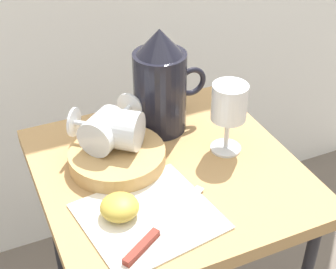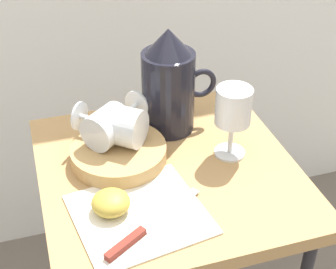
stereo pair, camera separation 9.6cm
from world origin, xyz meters
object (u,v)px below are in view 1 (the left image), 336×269
object	(u,v)px
wine_glass_upright	(229,106)
knife	(155,234)
apple_half_left	(120,207)
table	(168,197)
wine_glass_tipped_near	(105,130)
basket_tray	(117,157)
pitcher	(160,90)
wine_glass_tipped_far	(119,129)

from	to	relation	value
wine_glass_upright	knife	xyz separation A→B (m)	(-0.23, -0.17, -0.10)
apple_half_left	knife	size ratio (longest dim) A/B	0.34
table	wine_glass_tipped_near	size ratio (longest dim) A/B	4.78
basket_tray	wine_glass_upright	world-z (taller)	wine_glass_upright
pitcher	wine_glass_tipped_far	size ratio (longest dim) A/B	1.53
knife	wine_glass_tipped_far	bearing A→B (deg)	84.74
wine_glass_upright	knife	size ratio (longest dim) A/B	0.76
table	knife	distance (m)	0.21
table	pitcher	distance (m)	0.23
wine_glass_upright	table	bearing A→B (deg)	-177.01
wine_glass_upright	apple_half_left	xyz separation A→B (m)	(-0.27, -0.10, -0.08)
apple_half_left	wine_glass_tipped_far	bearing A→B (deg)	69.81
wine_glass_upright	knife	bearing A→B (deg)	-143.74
knife	pitcher	bearing A→B (deg)	64.88
apple_half_left	knife	distance (m)	0.08
pitcher	knife	size ratio (longest dim) A/B	1.16
wine_glass_tipped_far	wine_glass_upright	bearing A→B (deg)	-14.64
basket_tray	wine_glass_tipped_far	xyz separation A→B (m)	(0.01, 0.01, 0.06)
pitcher	wine_glass_upright	distance (m)	0.16
table	wine_glass_tipped_far	world-z (taller)	wine_glass_tipped_far
pitcher	wine_glass_tipped_far	xyz separation A→B (m)	(-0.12, -0.08, -0.02)
basket_tray	pitcher	xyz separation A→B (m)	(0.13, 0.09, 0.08)
apple_half_left	knife	world-z (taller)	apple_half_left
pitcher	apple_half_left	world-z (taller)	pitcher
apple_half_left	wine_glass_tipped_near	bearing A→B (deg)	78.92
pitcher	wine_glass_upright	size ratio (longest dim) A/B	1.53
wine_glass_tipped_near	table	bearing A→B (deg)	-36.51
table	basket_tray	xyz separation A→B (m)	(-0.09, 0.05, 0.10)
wine_glass_tipped_far	knife	distance (m)	0.24
basket_tray	pitcher	distance (m)	0.18
wine_glass_upright	apple_half_left	distance (m)	0.30
wine_glass_upright	apple_half_left	world-z (taller)	wine_glass_upright
table	wine_glass_upright	size ratio (longest dim) A/B	4.79
wine_glass_tipped_near	apple_half_left	xyz separation A→B (m)	(-0.03, -0.17, -0.05)
wine_glass_tipped_near	apple_half_left	size ratio (longest dim) A/B	2.21
basket_tray	knife	size ratio (longest dim) A/B	0.96
pitcher	knife	distance (m)	0.34
apple_half_left	knife	xyz separation A→B (m)	(0.04, -0.07, -0.01)
wine_glass_tipped_near	wine_glass_tipped_far	distance (m)	0.03
basket_tray	knife	bearing A→B (deg)	-92.47
basket_tray	wine_glass_tipped_near	distance (m)	0.06
wine_glass_tipped_near	apple_half_left	bearing A→B (deg)	-101.08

